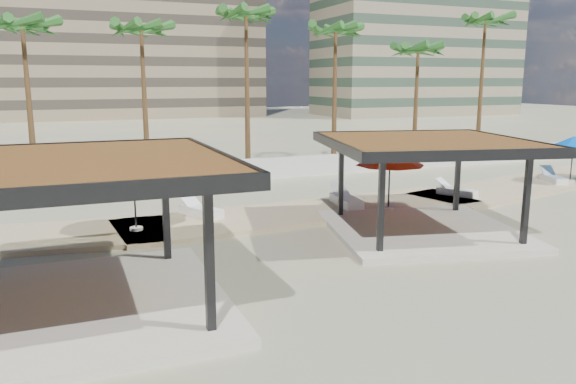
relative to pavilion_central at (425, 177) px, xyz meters
name	(u,v)px	position (x,y,z in m)	size (l,w,h in m)	color
ground	(344,270)	(-4.69, -2.64, -2.11)	(200.00, 200.00, 0.00)	tan
promenade	(303,209)	(-2.69, 5.02, -2.05)	(44.45, 7.97, 0.24)	#C6B284
boundary_wall	(210,172)	(-4.69, 13.36, -1.51)	(56.00, 0.30, 1.20)	silver
building_mid	(132,23)	(-0.69, 75.36, 12.16)	(38.00, 16.00, 30.40)	#847259
building_east	(418,7)	(43.31, 63.36, 15.15)	(32.00, 15.00, 36.40)	gray
pavilion_central	(425,177)	(0.00, 0.00, 0.00)	(8.35, 8.35, 3.54)	beige
pavilion_west	(70,222)	(-12.26, -2.84, 0.17)	(7.58, 7.58, 3.82)	beige
umbrella_b	(133,174)	(-9.97, 3.77, 0.16)	(3.23, 3.23, 2.44)	beige
umbrella_c	(390,157)	(0.48, 3.16, 0.32)	(3.80, 3.80, 2.62)	beige
umbrella_d	(574,143)	(13.25, 5.13, 0.21)	(3.68, 3.68, 2.49)	beige
lounger_a	(200,210)	(-7.22, 5.16, -1.73)	(1.53, 2.30, 0.83)	white
lounger_b	(346,200)	(-0.81, 4.60, -1.72)	(1.02, 2.44, 0.90)	white
lounger_c	(456,191)	(5.17, 4.56, -1.75)	(1.45, 2.05, 0.75)	white
lounger_d	(553,178)	(12.43, 5.52, -1.75)	(1.33, 2.15, 0.77)	white
palm_c	(23,32)	(-13.69, 15.46, 5.92)	(3.00, 3.00, 9.19)	brown
palm_d	(141,35)	(-7.69, 16.26, 6.00)	(3.00, 3.00, 9.27)	brown
palm_e	(246,21)	(-1.69, 15.76, 6.92)	(3.00, 3.00, 10.26)	brown
palm_f	(336,36)	(4.31, 15.96, 6.27)	(3.00, 3.00, 9.57)	brown
palm_g	(418,54)	(10.31, 15.56, 5.24)	(3.00, 3.00, 8.47)	brown
palm_h	(485,26)	(16.31, 16.16, 7.27)	(3.00, 3.00, 10.64)	brown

